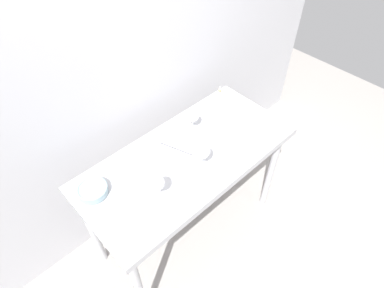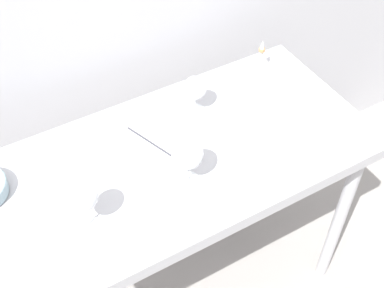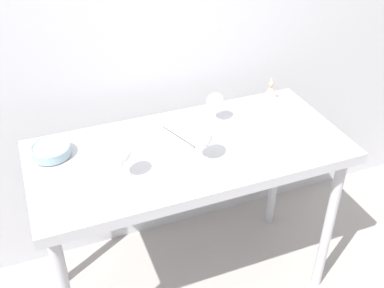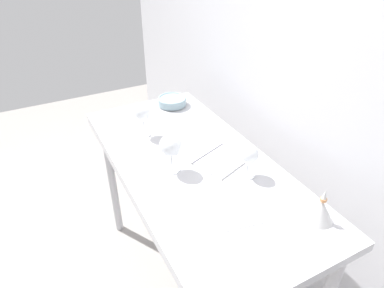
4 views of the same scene
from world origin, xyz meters
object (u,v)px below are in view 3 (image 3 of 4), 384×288
at_px(wine_glass_near_left, 121,153).
at_px(open_notebook, 178,137).
at_px(decanter_funnel, 270,94).
at_px(tasting_bowl, 51,150).
at_px(tasting_sheet_upper, 261,126).
at_px(wine_glass_far_right, 215,103).
at_px(wine_glass_near_center, 201,137).

bearing_deg(wine_glass_near_left, open_notebook, 33.33).
bearing_deg(decanter_funnel, open_notebook, -165.12).
distance_m(tasting_bowl, decanter_funnel, 1.11).
relative_size(open_notebook, tasting_sheet_upper, 1.53).
bearing_deg(wine_glass_far_right, wine_glass_near_center, -124.04).
distance_m(wine_glass_near_center, tasting_sheet_upper, 0.42).
xyz_separation_m(wine_glass_far_right, wine_glass_near_left, (-0.52, -0.27, 0.03)).
distance_m(wine_glass_near_left, open_notebook, 0.39).
bearing_deg(wine_glass_near_center, tasting_sheet_upper, 22.09).
bearing_deg(open_notebook, tasting_bowl, 153.23).
height_order(wine_glass_far_right, tasting_bowl, wine_glass_far_right).
distance_m(wine_glass_far_right, open_notebook, 0.24).
xyz_separation_m(wine_glass_near_left, decanter_funnel, (0.86, 0.35, -0.08)).
height_order(wine_glass_near_left, wine_glass_near_center, same).
distance_m(wine_glass_near_left, decanter_funnel, 0.93).
bearing_deg(tasting_sheet_upper, tasting_bowl, -176.17).
relative_size(wine_glass_near_center, decanter_funnel, 1.28).
xyz_separation_m(wine_glass_far_right, open_notebook, (-0.21, -0.07, -0.10)).
relative_size(tasting_sheet_upper, decanter_funnel, 1.84).
xyz_separation_m(wine_glass_near_left, tasting_bowl, (-0.25, 0.27, -0.10)).
bearing_deg(wine_glass_near_center, wine_glass_far_right, 55.96).
xyz_separation_m(wine_glass_near_center, tasting_bowl, (-0.58, 0.27, -0.10)).
bearing_deg(open_notebook, wine_glass_near_center, -101.60).
bearing_deg(wine_glass_near_left, wine_glass_near_center, -0.00).
distance_m(open_notebook, decanter_funnel, 0.57).
bearing_deg(wine_glass_near_left, decanter_funnel, 22.09).
height_order(wine_glass_near_center, open_notebook, wine_glass_near_center).
height_order(tasting_sheet_upper, decanter_funnel, decanter_funnel).
xyz_separation_m(open_notebook, tasting_bowl, (-0.55, 0.07, 0.03)).
bearing_deg(wine_glass_far_right, open_notebook, -161.87).
distance_m(wine_glass_far_right, decanter_funnel, 0.35).
height_order(wine_glass_far_right, wine_glass_near_left, wine_glass_near_left).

